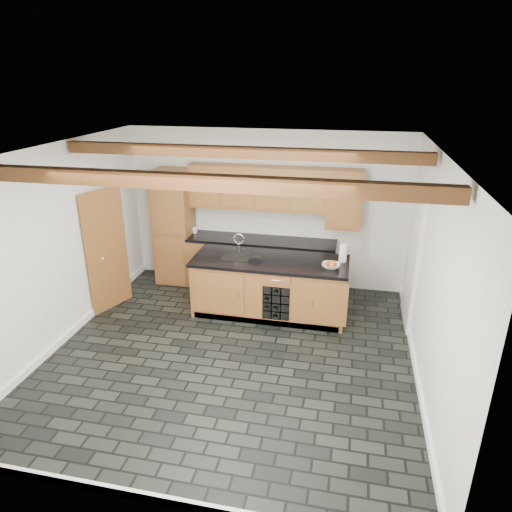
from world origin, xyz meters
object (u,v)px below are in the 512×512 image
(island, at_px, (270,287))
(kitchen_scale, at_px, (256,258))
(paper_towel, at_px, (343,253))
(fruit_bowl, at_px, (331,266))

(island, bearing_deg, kitchen_scale, -164.52)
(island, xyz_separation_m, paper_towel, (1.11, 0.17, 0.61))
(fruit_bowl, bearing_deg, paper_towel, 61.37)
(island, height_order, kitchen_scale, kitchen_scale)
(kitchen_scale, relative_size, paper_towel, 0.83)
(kitchen_scale, xyz_separation_m, fruit_bowl, (1.18, -0.06, 0.00))
(kitchen_scale, bearing_deg, island, -4.86)
(island, distance_m, paper_towel, 1.28)
(fruit_bowl, xyz_separation_m, paper_towel, (0.16, 0.30, 0.11))
(island, bearing_deg, fruit_bowl, -7.40)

